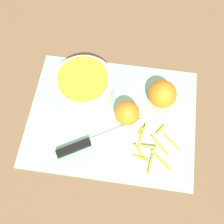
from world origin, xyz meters
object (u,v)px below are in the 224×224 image
Objects in this scene: orange_left at (127,114)px; orange_right at (163,94)px; bowl_speckled at (84,85)px; knife at (85,144)px.

orange_right reaches higher than orange_left.
bowl_speckled is at bearing 152.75° from orange_left.
orange_right is at bearing 9.41° from knife.
orange_left reaches higher than knife.
orange_left is 0.87× the size of orange_right.
bowl_speckled reaches higher than knife.
orange_left is at bearing 11.25° from knife.
knife is 2.89× the size of orange_right.
knife is at bearing -79.16° from bowl_speckled.
orange_left is at bearing -141.73° from orange_right.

